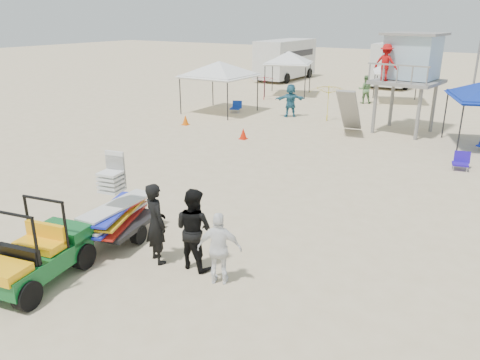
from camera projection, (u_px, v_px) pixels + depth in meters
The scene contains 19 objects.
ground at pixel (147, 271), 10.19m from camera, with size 140.00×140.00×0.00m, color beige.
utility_cart at pixel (33, 248), 9.50m from camera, with size 1.53×2.42×1.71m.
surf_trailer at pixel (118, 210), 11.35m from camera, with size 1.57×2.41×1.97m.
man_left at pixel (156, 223), 10.31m from camera, with size 0.68×0.45×1.86m, color black.
man_mid at pixel (194, 229), 10.08m from camera, with size 0.89×0.69×1.83m, color black.
man_right at pixel (220, 249), 9.50m from camera, with size 0.92×0.38×1.57m, color white.
lifeguard_tower at pixel (408, 61), 21.21m from camera, with size 3.06×3.06×4.40m.
canopy_white_a at pixel (219, 64), 25.80m from camera, with size 3.33×3.33×3.25m.
canopy_white_b at pixel (289, 53), 31.48m from camera, with size 3.58×3.58×3.35m.
canopy_white_c at pixel (400, 61), 28.84m from camera, with size 3.58×3.58×3.09m.
umbrella_a at pixel (264, 88), 30.21m from camera, with size 1.69×1.73×1.55m, color #AB1222.
umbrella_b at pixel (328, 103), 24.15m from camera, with size 2.07×2.11×1.90m, color yellow.
cone_near at pixel (243, 134), 20.87m from camera, with size 0.34×0.34×0.50m, color red.
cone_far at pixel (185, 120), 23.56m from camera, with size 0.34×0.34×0.50m, color #EA5C07.
beach_chair_a at pixel (236, 107), 26.62m from camera, with size 0.68×0.74×0.64m.
beach_chair_b at pixel (461, 161), 16.79m from camera, with size 0.63×0.68×0.64m.
rv_far_left at pixel (285, 58), 39.52m from camera, with size 2.64×6.80×3.25m.
rv_mid_left at pixel (398, 62), 36.19m from camera, with size 2.65×6.50×3.25m.
distant_beachgoers at pixel (388, 102), 24.90m from camera, with size 18.50×15.82×1.78m.
Camera 1 is at (6.49, -6.47, 5.28)m, focal length 35.00 mm.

